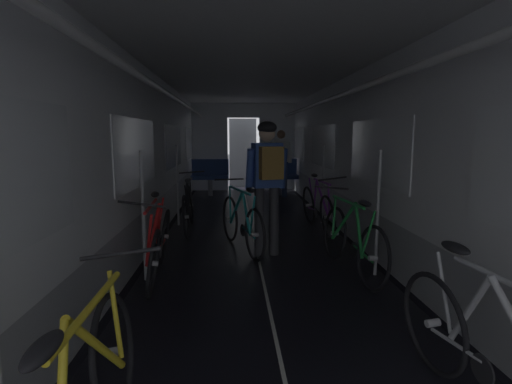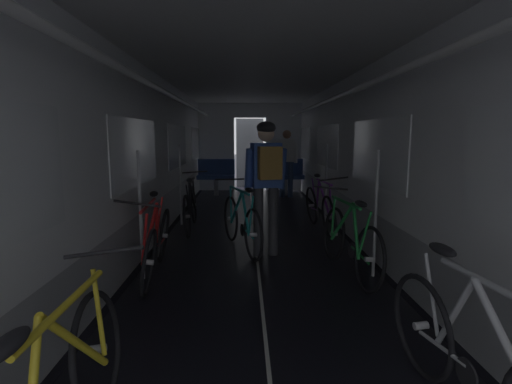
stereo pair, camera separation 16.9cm
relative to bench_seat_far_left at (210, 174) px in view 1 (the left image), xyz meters
name	(u,v)px [view 1 (the left image)]	position (x,y,z in m)	size (l,w,h in m)	color
train_car_shell	(255,125)	(0.90, -4.47, 1.13)	(3.14, 12.34, 2.57)	black
bench_seat_far_left	(210,174)	(0.00, 0.00, 0.00)	(0.98, 0.51, 0.95)	gray
bench_seat_far_right	(279,173)	(1.80, 0.00, 0.00)	(0.98, 0.51, 0.95)	gray
bicycle_red	(159,244)	(-0.23, -5.90, -0.19)	(0.44, 1.70, 0.96)	black
bicycle_silver	(492,359)	(1.94, -8.25, -0.18)	(0.44, 1.69, 0.94)	black
bicycle_purple	(318,208)	(1.97, -3.90, -0.19)	(0.45, 1.69, 0.95)	black
bicycle_green	(352,240)	(1.92, -5.90, -0.19)	(0.49, 1.69, 0.95)	black
bicycle_black	(188,208)	(-0.15, -3.78, -0.18)	(0.44, 1.69, 0.95)	black
person_cyclist_aisle	(267,174)	(1.02, -5.20, 0.50)	(0.56, 0.45, 1.73)	#2D2D33
bicycle_teal_in_aisle	(241,223)	(0.70, -4.93, -0.18)	(0.66, 1.62, 0.94)	black
person_standing_near_bench	(281,159)	(1.80, -0.38, 0.41)	(0.53, 0.23, 1.69)	#384C75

